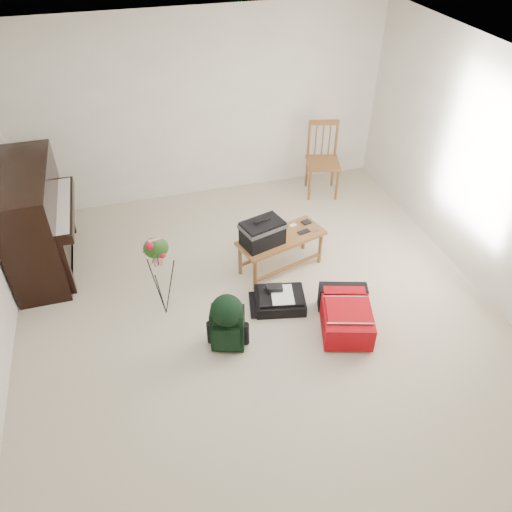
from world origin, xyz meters
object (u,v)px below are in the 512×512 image
object	(u,v)px
black_duffel	(280,299)
piano	(37,223)
green_backpack	(227,321)
flower_stand	(161,278)
dining_chair	(322,160)
bench	(267,232)
red_suitcase	(343,312)

from	to	relation	value
black_duffel	piano	bearing A→B (deg)	161.17
green_backpack	flower_stand	size ratio (longest dim) A/B	0.63
black_duffel	green_backpack	xyz separation A→B (m)	(-0.67, -0.41, 0.27)
dining_chair	flower_stand	distance (m)	3.15
bench	dining_chair	distance (m)	1.97
green_backpack	flower_stand	xyz separation A→B (m)	(-0.54, 0.64, 0.15)
red_suitcase	flower_stand	size ratio (longest dim) A/B	0.83
bench	green_backpack	distance (m)	1.26
black_duffel	flower_stand	world-z (taller)	flower_stand
bench	red_suitcase	distance (m)	1.24
red_suitcase	bench	bearing A→B (deg)	132.70
dining_chair	bench	bearing A→B (deg)	-115.82
piano	bench	bearing A→B (deg)	-18.59
dining_chair	green_backpack	bearing A→B (deg)	-113.59
green_backpack	dining_chair	bearing A→B (deg)	71.04
black_duffel	green_backpack	bearing A→B (deg)	-136.76
bench	green_backpack	xyz separation A→B (m)	(-0.70, -1.02, -0.20)
piano	black_duffel	size ratio (longest dim) A/B	2.47
bench	flower_stand	world-z (taller)	flower_stand
piano	red_suitcase	size ratio (longest dim) A/B	1.77
red_suitcase	flower_stand	bearing A→B (deg)	176.01
bench	dining_chair	bearing A→B (deg)	33.31
dining_chair	green_backpack	distance (m)	3.21
green_backpack	flower_stand	distance (m)	0.85
bench	green_backpack	bearing A→B (deg)	-140.93
dining_chair	green_backpack	size ratio (longest dim) A/B	1.61
dining_chair	flower_stand	size ratio (longest dim) A/B	1.01
piano	black_duffel	world-z (taller)	piano
piano	dining_chair	size ratio (longest dim) A/B	1.45
dining_chair	green_backpack	world-z (taller)	dining_chair
bench	green_backpack	world-z (taller)	bench
green_backpack	black_duffel	bearing A→B (deg)	50.58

